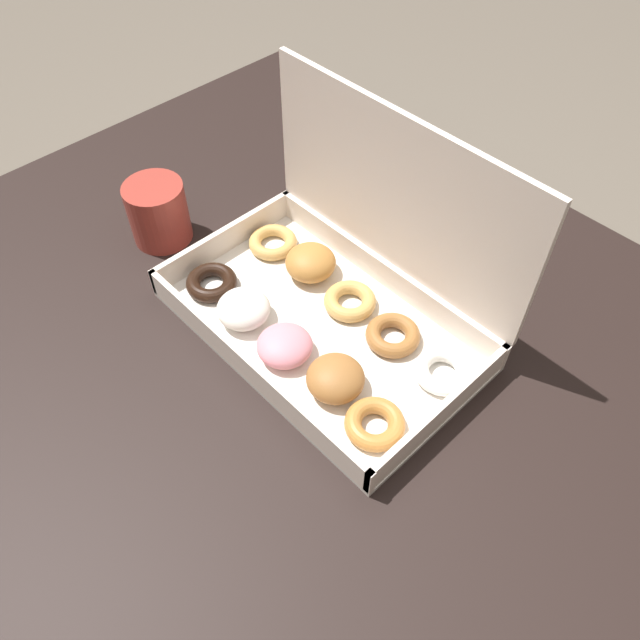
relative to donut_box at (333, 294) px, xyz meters
The scene contains 4 objects.
ground_plane 0.81m from the donut_box, 87.53° to the right, with size 8.00×8.00×0.00m, color #6B6054.
dining_table 0.16m from the donut_box, 87.53° to the right, with size 1.19×1.01×0.75m.
donut_box is the anchor object (origin of this frame).
coffee_mug 0.30m from the donut_box, 166.49° to the right, with size 0.09×0.09×0.09m.
Camera 1 is at (0.37, -0.30, 1.38)m, focal length 35.00 mm.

